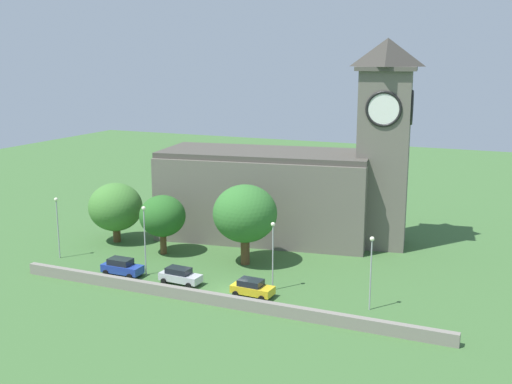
# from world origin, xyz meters

# --- Properties ---
(ground_plane) EXTENTS (200.00, 200.00, 0.00)m
(ground_plane) POSITION_xyz_m (0.00, 15.00, 0.00)
(ground_plane) COLOR #3D6633
(church) EXTENTS (33.47, 15.86, 25.92)m
(church) POSITION_xyz_m (-1.59, 20.66, 7.39)
(church) COLOR #666056
(church) RESTS_ON ground
(quay_barrier) EXTENTS (45.88, 0.70, 1.18)m
(quay_barrier) POSITION_xyz_m (0.00, -3.99, 0.59)
(quay_barrier) COLOR gray
(quay_barrier) RESTS_ON ground
(car_blue) EXTENTS (4.62, 2.14, 1.91)m
(car_blue) POSITION_xyz_m (-13.31, -0.55, 0.96)
(car_blue) COLOR #233D9E
(car_blue) RESTS_ON ground
(car_silver) EXTENTS (4.67, 2.24, 1.73)m
(car_silver) POSITION_xyz_m (-6.09, -0.24, 0.88)
(car_silver) COLOR silver
(car_silver) RESTS_ON ground
(car_yellow) EXTENTS (4.35, 2.37, 1.73)m
(car_yellow) POSITION_xyz_m (2.41, -0.44, 0.87)
(car_yellow) COLOR gold
(car_yellow) RESTS_ON ground
(streetlamp_west_end) EXTENTS (0.44, 0.44, 7.44)m
(streetlamp_west_end) POSITION_xyz_m (-23.80, 1.55, 4.92)
(streetlamp_west_end) COLOR #9EA0A5
(streetlamp_west_end) RESTS_ON ground
(streetlamp_west_mid) EXTENTS (0.44, 0.44, 7.82)m
(streetlamp_west_mid) POSITION_xyz_m (-10.97, 0.65, 5.14)
(streetlamp_west_mid) COLOR #9EA0A5
(streetlamp_west_mid) RESTS_ON ground
(streetlamp_central) EXTENTS (0.44, 0.44, 7.28)m
(streetlamp_central) POSITION_xyz_m (3.67, 1.95, 4.83)
(streetlamp_central) COLOR #9EA0A5
(streetlamp_central) RESTS_ON ground
(streetlamp_east_mid) EXTENTS (0.44, 0.44, 7.27)m
(streetlamp_east_mid) POSITION_xyz_m (14.12, 0.86, 4.83)
(streetlamp_east_mid) COLOR #9EA0A5
(streetlamp_east_mid) RESTS_ON ground
(tree_riverside_west) EXTENTS (6.92, 6.92, 7.78)m
(tree_riverside_west) POSITION_xyz_m (-21.57, 9.98, 4.64)
(tree_riverside_west) COLOR brown
(tree_riverside_west) RESTS_ON ground
(tree_churchyard) EXTENTS (7.41, 7.41, 9.42)m
(tree_churchyard) POSITION_xyz_m (-2.43, 8.42, 6.04)
(tree_churchyard) COLOR brown
(tree_churchyard) RESTS_ON ground
(tree_by_tower) EXTENTS (5.62, 5.62, 7.32)m
(tree_by_tower) POSITION_xyz_m (-13.24, 7.98, 4.76)
(tree_by_tower) COLOR brown
(tree_by_tower) RESTS_ON ground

